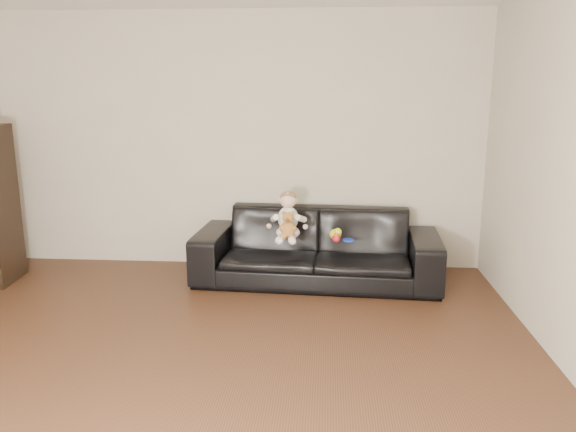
# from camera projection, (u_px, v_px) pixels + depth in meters

# --- Properties ---
(floor) EXTENTS (5.50, 5.50, 0.00)m
(floor) POSITION_uv_depth(u_px,v_px,m) (171.00, 402.00, 3.37)
(floor) COLOR #442818
(floor) RESTS_ON ground
(wall_back) EXTENTS (5.00, 0.00, 5.00)m
(wall_back) POSITION_uv_depth(u_px,v_px,m) (238.00, 142.00, 5.76)
(wall_back) COLOR #BAB09C
(wall_back) RESTS_ON ground
(sofa) EXTENTS (2.38, 1.05, 0.68)m
(sofa) POSITION_uv_depth(u_px,v_px,m) (317.00, 247.00, 5.43)
(sofa) COLOR black
(sofa) RESTS_ON floor
(baby) EXTENTS (0.31, 0.39, 0.45)m
(baby) POSITION_uv_depth(u_px,v_px,m) (288.00, 218.00, 5.26)
(baby) COLOR #FCD6D5
(baby) RESTS_ON sofa
(teddy_bear) EXTENTS (0.15, 0.15, 0.25)m
(teddy_bear) POSITION_uv_depth(u_px,v_px,m) (288.00, 225.00, 5.13)
(teddy_bear) COLOR #A86B30
(teddy_bear) RESTS_ON sofa
(toy_green) EXTENTS (0.16, 0.17, 0.10)m
(toy_green) POSITION_uv_depth(u_px,v_px,m) (335.00, 234.00, 5.29)
(toy_green) COLOR yellow
(toy_green) RESTS_ON sofa
(toy_rattle) EXTENTS (0.08, 0.08, 0.08)m
(toy_rattle) POSITION_uv_depth(u_px,v_px,m) (336.00, 238.00, 5.18)
(toy_rattle) COLOR red
(toy_rattle) RESTS_ON sofa
(toy_blue_disc) EXTENTS (0.14, 0.14, 0.02)m
(toy_blue_disc) POSITION_uv_depth(u_px,v_px,m) (348.00, 240.00, 5.24)
(toy_blue_disc) COLOR #1935CB
(toy_blue_disc) RESTS_ON sofa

